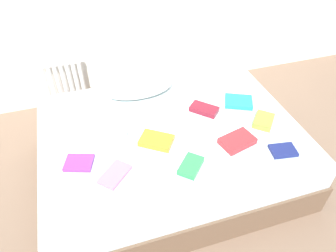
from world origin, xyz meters
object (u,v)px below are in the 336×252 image
at_px(textbook_lime, 264,121).
at_px(textbook_red, 237,141).
at_px(bed, 170,151).
at_px(pillow, 138,87).
at_px(textbook_green, 191,166).
at_px(textbook_navy, 283,150).
at_px(textbook_pink, 115,174).
at_px(textbook_orange, 156,140).
at_px(textbook_white, 110,140).
at_px(textbook_maroon, 204,109).
at_px(textbook_teal, 239,102).
at_px(textbook_purple, 79,163).
at_px(radiator, 64,82).

relative_size(textbook_lime, textbook_red, 0.78).
height_order(bed, pillow, pillow).
bearing_deg(textbook_green, textbook_navy, -52.13).
bearing_deg(textbook_pink, textbook_navy, -51.14).
height_order(textbook_orange, textbook_white, textbook_white).
bearing_deg(textbook_maroon, bed, -115.23).
bearing_deg(textbook_lime, bed, 118.89).
distance_m(textbook_orange, textbook_teal, 0.83).
distance_m(textbook_orange, textbook_maroon, 0.53).
distance_m(textbook_white, textbook_navy, 1.25).
relative_size(textbook_orange, textbook_pink, 1.07).
bearing_deg(textbook_green, textbook_lime, -26.96).
relative_size(textbook_lime, textbook_navy, 1.07).
bearing_deg(textbook_orange, textbook_maroon, 61.46).
relative_size(textbook_lime, textbook_teal, 0.84).
distance_m(textbook_lime, textbook_teal, 0.30).
height_order(bed, textbook_red, textbook_red).
relative_size(textbook_red, textbook_purple, 1.31).
height_order(radiator, textbook_teal, radiator).
height_order(textbook_pink, textbook_teal, textbook_teal).
relative_size(pillow, textbook_lime, 3.14).
bearing_deg(textbook_red, pillow, 109.05).
bearing_deg(textbook_navy, textbook_red, 156.10).
bearing_deg(textbook_red, textbook_pink, 167.83).
height_order(textbook_orange, textbook_pink, textbook_orange).
height_order(textbook_teal, textbook_navy, textbook_teal).
xyz_separation_m(pillow, textbook_green, (0.13, -0.94, -0.06)).
height_order(pillow, textbook_red, pillow).
height_order(pillow, textbook_navy, pillow).
bearing_deg(textbook_maroon, pillow, -175.68).
bearing_deg(textbook_lime, textbook_pink, 140.07).
bearing_deg(textbook_pink, textbook_orange, -12.01).
height_order(bed, textbook_white, textbook_white).
distance_m(textbook_red, textbook_purple, 1.13).
xyz_separation_m(textbook_lime, textbook_white, (-1.19, 0.15, -0.00)).
xyz_separation_m(textbook_lime, textbook_pink, (-1.21, -0.18, -0.01)).
bearing_deg(textbook_green, textbook_orange, 69.64).
xyz_separation_m(textbook_pink, textbook_maroon, (0.82, 0.46, 0.01)).
xyz_separation_m(textbook_green, textbook_navy, (0.68, -0.06, -0.01)).
xyz_separation_m(textbook_green, textbook_teal, (0.64, 0.55, -0.00)).
distance_m(radiator, textbook_green, 1.81).
xyz_separation_m(radiator, textbook_green, (0.77, -1.63, 0.19)).
bearing_deg(textbook_pink, textbook_purple, 96.61).
bearing_deg(bed, textbook_red, -36.49).
distance_m(radiator, textbook_teal, 1.78).
height_order(textbook_lime, textbook_green, textbook_lime).
xyz_separation_m(radiator, textbook_white, (0.29, -1.22, 0.20)).
bearing_deg(textbook_teal, textbook_navy, -61.09).
xyz_separation_m(textbook_red, textbook_maroon, (-0.08, 0.42, -0.00)).
relative_size(pillow, textbook_red, 2.45).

